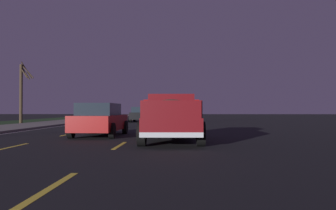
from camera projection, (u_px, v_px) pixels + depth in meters
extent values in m
plane|color=black|center=(132.00, 125.00, 27.27)|extent=(144.00, 144.00, 0.00)
cube|color=slate|center=(42.00, 124.00, 27.48)|extent=(108.00, 4.00, 0.12)
cube|color=yellow|center=(51.00, 187.00, 5.28)|extent=(2.40, 0.14, 0.01)
cube|color=yellow|center=(120.00, 145.00, 11.54)|extent=(2.40, 0.14, 0.01)
cube|color=yellow|center=(140.00, 133.00, 17.70)|extent=(2.40, 0.14, 0.01)
cube|color=yellow|center=(149.00, 127.00, 23.50)|extent=(2.40, 0.14, 0.01)
cube|color=yellow|center=(155.00, 124.00, 29.07)|extent=(2.40, 0.14, 0.01)
cube|color=yellow|center=(159.00, 122.00, 35.38)|extent=(2.40, 0.14, 0.01)
cube|color=yellow|center=(161.00, 120.00, 41.20)|extent=(2.40, 0.14, 0.01)
cube|color=yellow|center=(163.00, 119.00, 46.91)|extent=(2.40, 0.14, 0.01)
cube|color=yellow|center=(165.00, 118.00, 53.49)|extent=(2.40, 0.14, 0.01)
cube|color=yellow|center=(166.00, 117.00, 59.44)|extent=(2.40, 0.14, 0.01)
cube|color=yellow|center=(167.00, 116.00, 65.07)|extent=(2.40, 0.14, 0.01)
cube|color=yellow|center=(168.00, 116.00, 70.97)|extent=(2.40, 0.14, 0.01)
cube|color=yellow|center=(169.00, 115.00, 76.14)|extent=(2.40, 0.14, 0.01)
cube|color=yellow|center=(11.00, 147.00, 11.03)|extent=(2.40, 0.14, 0.01)
cube|color=yellow|center=(69.00, 134.00, 16.92)|extent=(2.40, 0.14, 0.01)
cube|color=yellow|center=(101.00, 127.00, 23.86)|extent=(2.40, 0.14, 0.01)
cube|color=yellow|center=(116.00, 124.00, 29.96)|extent=(2.40, 0.14, 0.01)
cube|color=yellow|center=(125.00, 122.00, 35.03)|extent=(2.40, 0.14, 0.01)
cube|color=yellow|center=(133.00, 120.00, 41.25)|extent=(2.40, 0.14, 0.01)
cube|color=yellow|center=(139.00, 119.00, 47.65)|extent=(2.40, 0.14, 0.01)
cube|color=yellow|center=(143.00, 118.00, 52.86)|extent=(2.40, 0.14, 0.01)
cube|color=yellow|center=(146.00, 117.00, 59.11)|extent=(2.40, 0.14, 0.01)
cube|color=yellow|center=(150.00, 116.00, 65.71)|extent=(2.40, 0.14, 0.01)
cube|color=yellow|center=(152.00, 116.00, 71.39)|extent=(2.40, 0.14, 0.01)
cube|color=yellow|center=(154.00, 115.00, 77.28)|extent=(2.40, 0.14, 0.01)
cube|color=silver|center=(69.00, 125.00, 27.42)|extent=(108.00, 0.14, 0.01)
cube|color=maroon|center=(171.00, 124.00, 13.09)|extent=(5.44, 2.11, 0.60)
cube|color=maroon|center=(171.00, 106.00, 14.29)|extent=(2.20, 1.88, 0.90)
cube|color=#1E2833|center=(171.00, 104.00, 13.24)|extent=(0.07, 1.44, 0.50)
cube|color=maroon|center=(145.00, 109.00, 12.03)|extent=(3.02, 0.14, 0.56)
cube|color=maroon|center=(197.00, 109.00, 12.01)|extent=(3.02, 0.14, 0.56)
cube|color=maroon|center=(171.00, 109.00, 10.44)|extent=(0.12, 1.88, 0.56)
cube|color=silver|center=(171.00, 135.00, 10.43)|extent=(0.16, 2.00, 0.16)
cube|color=red|center=(146.00, 103.00, 10.46)|extent=(0.06, 0.14, 0.20)
cube|color=red|center=(197.00, 103.00, 10.45)|extent=(0.06, 0.14, 0.20)
ellipsoid|color=#4C422D|center=(171.00, 108.00, 12.02)|extent=(2.62, 1.57, 0.64)
sphere|color=silver|center=(162.00, 112.00, 12.52)|extent=(0.40, 0.40, 0.40)
sphere|color=beige|center=(180.00, 113.00, 11.42)|extent=(0.34, 0.34, 0.34)
cylinder|color=black|center=(149.00, 128.00, 14.88)|extent=(0.84, 0.28, 0.84)
cylinder|color=black|center=(194.00, 128.00, 14.86)|extent=(0.84, 0.28, 0.84)
cylinder|color=black|center=(142.00, 134.00, 11.31)|extent=(0.84, 0.28, 0.84)
cylinder|color=black|center=(201.00, 134.00, 11.30)|extent=(0.84, 0.28, 0.84)
cube|color=#14592D|center=(103.00, 116.00, 32.53)|extent=(4.43, 1.88, 0.70)
cube|color=#1E2833|center=(103.00, 110.00, 32.29)|extent=(2.49, 1.63, 0.56)
cylinder|color=black|center=(98.00, 119.00, 34.06)|extent=(0.68, 0.22, 0.68)
cylinder|color=black|center=(116.00, 119.00, 33.98)|extent=(0.68, 0.22, 0.68)
cylinder|color=black|center=(90.00, 120.00, 31.07)|extent=(0.68, 0.22, 0.68)
cylinder|color=black|center=(109.00, 120.00, 30.99)|extent=(0.68, 0.22, 0.68)
cube|color=red|center=(98.00, 116.00, 30.38)|extent=(0.11, 1.51, 0.10)
cube|color=black|center=(141.00, 116.00, 34.71)|extent=(4.43, 1.88, 0.70)
cube|color=#1E2833|center=(141.00, 110.00, 34.47)|extent=(2.49, 1.63, 0.56)
cylinder|color=black|center=(134.00, 118.00, 36.24)|extent=(0.68, 0.22, 0.68)
cylinder|color=black|center=(151.00, 118.00, 36.16)|extent=(0.68, 0.22, 0.68)
cylinder|color=black|center=(130.00, 119.00, 33.25)|extent=(0.68, 0.22, 0.68)
cylinder|color=black|center=(148.00, 119.00, 33.17)|extent=(0.68, 0.22, 0.68)
cube|color=red|center=(138.00, 116.00, 32.56)|extent=(0.11, 1.51, 0.10)
cube|color=maroon|center=(100.00, 123.00, 15.86)|extent=(4.45, 1.93, 0.70)
cube|color=#1E2833|center=(99.00, 109.00, 15.62)|extent=(2.51, 1.66, 0.56)
cylinder|color=black|center=(91.00, 127.00, 17.40)|extent=(0.68, 0.22, 0.68)
cylinder|color=black|center=(125.00, 127.00, 17.30)|extent=(0.68, 0.22, 0.68)
cylinder|color=black|center=(71.00, 131.00, 14.42)|extent=(0.68, 0.22, 0.68)
cylinder|color=black|center=(112.00, 131.00, 14.31)|extent=(0.68, 0.22, 0.68)
cube|color=red|center=(87.00, 123.00, 13.72)|extent=(0.12, 1.51, 0.10)
cylinder|color=#423323|center=(21.00, 94.00, 30.37)|extent=(0.28, 0.28, 5.38)
cylinder|color=#423323|center=(27.00, 70.00, 30.69)|extent=(0.68, 0.82, 1.58)
cylinder|color=#423323|center=(24.00, 73.00, 30.23)|extent=(0.37, 0.76, 0.97)
cylinder|color=#423323|center=(27.00, 71.00, 30.48)|extent=(0.27, 1.13, 1.29)
cylinder|color=#423323|center=(25.00, 73.00, 30.61)|extent=(0.53, 0.66, 1.25)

